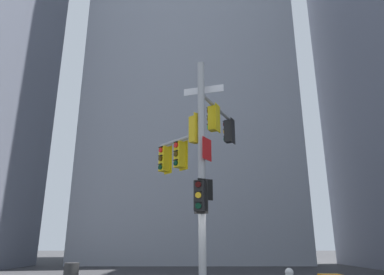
{
  "coord_description": "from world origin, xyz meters",
  "views": [
    {
      "loc": [
        -0.34,
        -11.91,
        1.5
      ],
      "look_at": [
        -0.38,
        0.54,
        5.3
      ],
      "focal_mm": 32.32,
      "sensor_mm": 36.0,
      "label": 1
    }
  ],
  "objects": [
    {
      "name": "building_mid_block",
      "position": [
        -0.47,
        20.73,
        26.89
      ],
      "size": [
        16.81,
        16.81,
        53.79
      ],
      "primitive_type": "cube",
      "color": "#9399A3",
      "rests_on": "ground"
    },
    {
      "name": "signal_pole_assembly",
      "position": [
        -0.06,
        0.65,
        4.7
      ],
      "size": [
        3.3,
        3.63,
        8.14
      ],
      "color": "#9EA0A3",
      "rests_on": "ground"
    },
    {
      "name": "trash_bin",
      "position": [
        -4.7,
        1.39,
        0.4
      ],
      "size": [
        0.53,
        0.53,
        0.8
      ],
      "primitive_type": "cylinder",
      "color": "#2D2D2D",
      "rests_on": "ground"
    }
  ]
}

